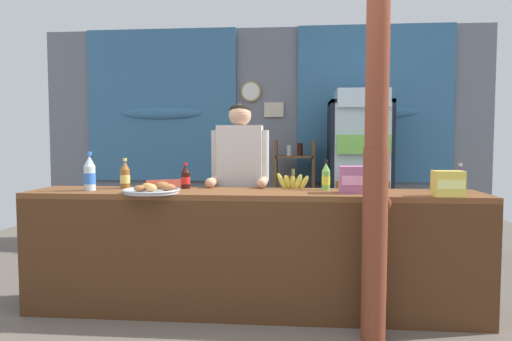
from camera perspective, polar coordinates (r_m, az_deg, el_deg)
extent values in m
plane|color=#665B51|center=(4.23, -1.05, -13.88)|extent=(7.53, 7.53, 0.00)
cube|color=slate|center=(5.82, 0.83, 4.26)|extent=(5.55, 0.12, 2.67)
cube|color=teal|center=(5.98, -11.59, 7.87)|extent=(1.90, 0.04, 1.89)
ellipsoid|color=teal|center=(5.95, -11.63, 6.97)|extent=(1.04, 0.10, 0.16)
cube|color=teal|center=(5.81, 14.46, 7.95)|extent=(1.86, 0.04, 1.89)
ellipsoid|color=teal|center=(5.78, 14.47, 7.03)|extent=(1.02, 0.10, 0.16)
cylinder|color=tan|center=(5.79, -0.63, 9.73)|extent=(0.25, 0.03, 0.25)
cylinder|color=white|center=(5.77, -0.64, 9.74)|extent=(0.21, 0.01, 0.21)
cube|color=beige|center=(5.75, 2.21, 7.51)|extent=(0.24, 0.02, 0.18)
cube|color=brown|center=(3.42, -0.48, -2.91)|extent=(3.34, 0.54, 0.04)
cube|color=#4E2E18|center=(3.26, -0.92, -11.35)|extent=(3.34, 0.04, 0.86)
cube|color=#4E2E18|center=(4.00, -24.75, -8.85)|extent=(0.08, 0.49, 0.86)
cube|color=#4E2E18|center=(3.72, 25.82, -9.81)|extent=(0.08, 0.49, 0.86)
cylinder|color=brown|center=(3.06, 14.43, -8.88)|extent=(0.16, 0.16, 1.24)
cylinder|color=brown|center=(3.04, 14.82, 14.49)|extent=(0.14, 0.14, 1.24)
ellipsoid|color=brown|center=(3.02, 15.84, -3.94)|extent=(0.06, 0.05, 0.08)
cube|color=black|center=(5.59, 12.21, -0.67)|extent=(0.67, 0.04, 1.72)
cube|color=black|center=(5.28, 9.17, -0.89)|extent=(0.04, 0.60, 1.72)
cube|color=black|center=(5.36, 15.93, -0.91)|extent=(0.04, 0.60, 1.72)
cube|color=black|center=(5.31, 12.71, 8.15)|extent=(0.67, 0.60, 0.04)
cube|color=black|center=(5.44, 12.45, -9.53)|extent=(0.67, 0.60, 0.08)
cube|color=silver|center=(5.03, 13.01, -0.60)|extent=(0.61, 0.02, 1.56)
cylinder|color=#B7B7BC|center=(5.04, 16.16, -1.20)|extent=(0.02, 0.02, 0.40)
cube|color=silver|center=(5.34, 12.54, -3.25)|extent=(0.59, 0.52, 0.02)
cube|color=brown|center=(5.21, 12.73, -2.21)|extent=(0.55, 0.48, 0.20)
cube|color=silver|center=(5.30, 12.62, 2.01)|extent=(0.59, 0.52, 0.02)
cube|color=#75C64C|center=(5.18, 12.81, 3.18)|extent=(0.55, 0.48, 0.20)
cube|color=silver|center=(5.31, 12.69, 7.29)|extent=(0.59, 0.52, 0.02)
cube|color=silver|center=(5.20, 12.89, 8.58)|extent=(0.55, 0.48, 0.20)
cube|color=brown|center=(5.49, 2.44, -2.95)|extent=(0.04, 0.28, 1.28)
cube|color=brown|center=(5.48, 7.04, -2.98)|extent=(0.04, 0.28, 1.28)
cube|color=brown|center=(5.45, 4.76, 1.73)|extent=(0.44, 0.28, 0.02)
cylinder|color=silver|center=(5.44, 4.07, 2.50)|extent=(0.06, 0.06, 0.12)
cylinder|color=black|center=(5.44, 5.46, 2.62)|extent=(0.06, 0.06, 0.15)
cube|color=brown|center=(5.47, 4.74, -2.30)|extent=(0.44, 0.28, 0.02)
cylinder|color=orange|center=(5.47, 4.05, -1.40)|extent=(0.05, 0.05, 0.15)
cylinder|color=black|center=(5.47, 5.44, -1.66)|extent=(0.06, 0.06, 0.10)
cube|color=brown|center=(5.53, 4.72, -6.28)|extent=(0.44, 0.28, 0.02)
cylinder|color=#56286B|center=(5.51, 4.03, -5.38)|extent=(0.06, 0.06, 0.15)
cylinder|color=#75C64C|center=(5.51, 5.41, -5.46)|extent=(0.07, 0.07, 0.14)
cube|color=#E5563D|center=(4.90, -10.34, -6.21)|extent=(0.61, 0.61, 0.04)
cube|color=#E5563D|center=(5.05, -11.11, -3.39)|extent=(0.37, 0.27, 0.40)
cylinder|color=#E5563D|center=(4.70, -11.76, -9.37)|extent=(0.04, 0.04, 0.44)
cylinder|color=#E5563D|center=(4.83, -7.41, -8.98)|extent=(0.04, 0.04, 0.44)
cylinder|color=#E5563D|center=(5.06, -13.08, -8.46)|extent=(0.04, 0.04, 0.44)
cylinder|color=#E5563D|center=(5.18, -9.00, -8.13)|extent=(0.04, 0.04, 0.44)
cube|color=#E5563D|center=(4.82, -12.62, -4.95)|extent=(0.26, 0.35, 0.03)
cube|color=#E5563D|center=(4.94, -8.16, -4.68)|extent=(0.26, 0.35, 0.03)
cylinder|color=#28282D|center=(4.00, -3.12, -8.72)|extent=(0.11, 0.11, 0.84)
cylinder|color=#28282D|center=(3.98, -0.80, -8.77)|extent=(0.11, 0.11, 0.84)
cube|color=#BCB7B2|center=(3.90, -1.99, 1.40)|extent=(0.38, 0.20, 0.57)
sphere|color=tan|center=(3.90, -2.00, 6.84)|extent=(0.19, 0.19, 0.19)
ellipsoid|color=black|center=(3.91, -1.98, 7.45)|extent=(0.18, 0.18, 0.10)
cylinder|color=#BCB7B2|center=(3.93, -4.96, 1.90)|extent=(0.08, 0.08, 0.42)
cylinder|color=tan|center=(3.79, -5.34, -1.36)|extent=(0.07, 0.26, 0.07)
sphere|color=tan|center=(3.66, -5.71, -1.54)|extent=(0.08, 0.08, 0.08)
cylinder|color=#BCB7B2|center=(3.88, 1.02, 1.89)|extent=(0.08, 0.08, 0.42)
cylinder|color=tan|center=(3.74, 0.86, -1.42)|extent=(0.07, 0.26, 0.07)
sphere|color=tan|center=(3.61, 0.70, -1.60)|extent=(0.08, 0.08, 0.08)
cylinder|color=silver|center=(3.68, -19.86, -0.93)|extent=(0.08, 0.08, 0.18)
cone|color=silver|center=(3.67, -19.90, 1.12)|extent=(0.08, 0.08, 0.08)
cylinder|color=blue|center=(3.67, -19.92, 1.98)|extent=(0.04, 0.04, 0.03)
cylinder|color=blue|center=(3.68, -19.86, -0.93)|extent=(0.09, 0.09, 0.08)
cylinder|color=#75C64C|center=(3.54, 8.63, -1.23)|extent=(0.06, 0.06, 0.14)
cone|color=#75C64C|center=(3.53, 8.65, 0.45)|extent=(0.06, 0.06, 0.06)
cylinder|color=black|center=(3.53, 8.66, 1.16)|extent=(0.03, 0.03, 0.02)
cylinder|color=yellow|center=(3.54, 8.63, -1.23)|extent=(0.06, 0.06, 0.06)
cylinder|color=brown|center=(3.76, -15.88, -1.02)|extent=(0.07, 0.07, 0.15)
cone|color=brown|center=(3.75, -15.90, 0.61)|extent=(0.07, 0.07, 0.07)
cylinder|color=#E5CC4C|center=(3.75, -15.92, 1.30)|extent=(0.03, 0.03, 0.02)
cylinder|color=#E5D166|center=(3.76, -15.88, -1.02)|extent=(0.08, 0.08, 0.07)
cylinder|color=#56286B|center=(3.75, 23.89, -1.35)|extent=(0.06, 0.06, 0.13)
cone|color=#56286B|center=(3.75, 23.93, 0.06)|extent=(0.06, 0.06, 0.06)
cylinder|color=silver|center=(3.74, 23.95, 0.66)|extent=(0.03, 0.03, 0.02)
cylinder|color=purple|center=(3.75, 23.89, -1.35)|extent=(0.06, 0.06, 0.06)
cylinder|color=black|center=(3.65, -8.70, -1.23)|extent=(0.07, 0.07, 0.12)
cone|color=black|center=(3.65, -8.71, 0.19)|extent=(0.07, 0.07, 0.06)
cylinder|color=red|center=(3.65, -8.72, 0.80)|extent=(0.03, 0.03, 0.02)
cylinder|color=red|center=(3.65, -8.70, -1.23)|extent=(0.07, 0.07, 0.06)
cube|color=#EAD14C|center=(3.35, 22.64, -1.51)|extent=(0.19, 0.13, 0.17)
cube|color=#FFFF8C|center=(3.29, 22.99, -1.61)|extent=(0.17, 0.00, 0.06)
cube|color=#B76699|center=(3.37, 11.74, -1.10)|extent=(0.17, 0.16, 0.19)
cube|color=#F7A5D8|center=(3.29, 11.90, -1.22)|extent=(0.16, 0.00, 0.07)
cylinder|color=#BCBCC1|center=(3.38, -12.78, -2.60)|extent=(0.39, 0.39, 0.02)
torus|color=#BCBCC1|center=(3.38, -12.78, -2.37)|extent=(0.41, 0.41, 0.02)
ellipsoid|color=#A36638|center=(3.35, -10.81, -2.06)|extent=(0.11, 0.08, 0.05)
ellipsoid|color=#A36638|center=(3.49, -11.51, -1.81)|extent=(0.11, 0.08, 0.05)
ellipsoid|color=#C68947|center=(3.44, -13.27, -1.93)|extent=(0.09, 0.07, 0.05)
ellipsoid|color=#A36638|center=(3.36, -14.15, -2.15)|extent=(0.09, 0.07, 0.04)
ellipsoid|color=tan|center=(3.33, -12.84, -2.10)|extent=(0.08, 0.08, 0.05)
ellipsoid|color=#DBCC42|center=(3.57, 3.18, -1.31)|extent=(0.09, 0.03, 0.14)
ellipsoid|color=#DBCC42|center=(3.59, 3.89, -1.46)|extent=(0.07, 0.03, 0.12)
ellipsoid|color=#DBCC42|center=(3.59, 4.59, -1.47)|extent=(0.05, 0.04, 0.12)
ellipsoid|color=#DBCC42|center=(3.58, 5.30, -1.42)|extent=(0.07, 0.03, 0.13)
ellipsoid|color=#DBCC42|center=(3.58, 6.00, -1.48)|extent=(0.09, 0.03, 0.12)
cylinder|color=olive|center=(3.58, 4.60, -0.21)|extent=(0.02, 0.02, 0.05)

